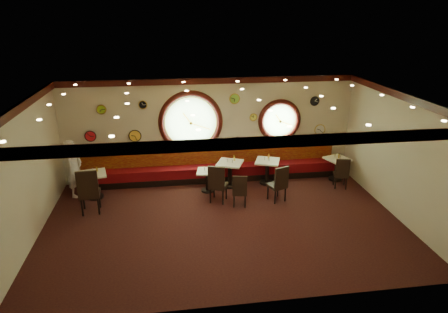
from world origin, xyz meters
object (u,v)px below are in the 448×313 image
table_a (94,182)px  condiment_c_salt (227,161)px  table_b (207,178)px  condiment_c_bottle (234,158)px  chair_c (240,189)px  chair_a (89,189)px  condiment_b_pepper (209,169)px  waiter (74,168)px  condiment_a_bottle (97,169)px  chair_b (217,182)px  condiment_c_pepper (233,161)px  condiment_d_bottle (269,156)px  condiment_d_salt (265,159)px  condiment_b_salt (204,169)px  condiment_d_pepper (269,159)px  chair_d (279,182)px  condiment_a_salt (93,170)px  condiment_e_bottle (339,156)px  condiment_b_bottle (209,168)px  condiment_e_pepper (340,157)px  table_d (267,169)px  chair_e (342,171)px  table_e (336,166)px  condiment_e_salt (335,156)px  condiment_a_pepper (95,172)px  table_c (230,171)px

table_a → condiment_c_salt: condiment_c_salt is taller
table_b → condiment_c_bottle: (0.87, 0.38, 0.46)m
chair_c → chair_a: bearing=-171.5°
table_a → condiment_b_pepper: condiment_b_pepper is taller
table_b → waiter: waiter is taller
condiment_a_bottle → condiment_c_bottle: bearing=3.3°
chair_b → condiment_c_pepper: chair_b is taller
chair_b → condiment_d_bottle: chair_b is taller
condiment_d_salt → condiment_c_bottle: 0.94m
chair_a → condiment_b_salt: chair_a is taller
condiment_d_pepper → condiment_c_bottle: bearing=172.8°
chair_d → condiment_a_salt: 5.28m
chair_d → condiment_a_salt: size_ratio=6.11×
condiment_c_bottle → condiment_d_bottle: size_ratio=0.95×
condiment_b_pepper → condiment_e_bottle: bearing=4.3°
condiment_a_salt → condiment_c_salt: (3.90, 0.15, 0.02)m
table_a → waiter: 0.70m
condiment_b_bottle → condiment_e_pepper: condiment_e_pepper is taller
chair_c → chair_d: bearing=17.6°
table_b → condiment_e_pepper: bearing=2.9°
table_d → condiment_b_salt: bearing=-172.3°
chair_e → waiter: waiter is taller
table_e → waiter: waiter is taller
chair_a → chair_b: chair_a is taller
table_d → condiment_e_salt: condiment_e_salt is taller
condiment_d_salt → condiment_d_pepper: bearing=-39.7°
condiment_e_bottle → condiment_b_pepper: bearing=-175.7°
table_e → table_d: bearing=179.3°
table_a → condiment_c_bottle: size_ratio=4.78×
condiment_d_bottle → condiment_e_salt: condiment_d_bottle is taller
condiment_b_pepper → condiment_a_bottle: 3.19m
condiment_e_pepper → waiter: bearing=179.6°
chair_d → condiment_d_salt: (-0.11, 1.30, 0.21)m
table_e → chair_d: (-2.21, -1.23, 0.15)m
table_b → condiment_a_pepper: condiment_a_pepper is taller
condiment_e_bottle → condiment_b_salt: bearing=-176.4°
table_d → condiment_b_salt: table_d is taller
condiment_d_salt → table_e: bearing=-1.8°
condiment_d_bottle → condiment_a_pepper: bearing=-175.3°
table_c → condiment_e_bottle: size_ratio=6.69×
table_b → condiment_d_salt: 1.87m
table_c → condiment_a_bottle: size_ratio=6.84×
table_a → table_b: bearing=-0.5°
chair_b → condiment_d_bottle: 2.12m
table_e → condiment_b_bottle: size_ratio=6.09×
chair_e → condiment_c_pepper: bearing=-176.2°
condiment_b_pepper → condiment_c_bottle: bearing=25.2°
condiment_d_salt → waiter: bearing=-179.3°
condiment_a_salt → chair_a: bearing=-86.9°
chair_a → condiment_e_bottle: chair_a is taller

